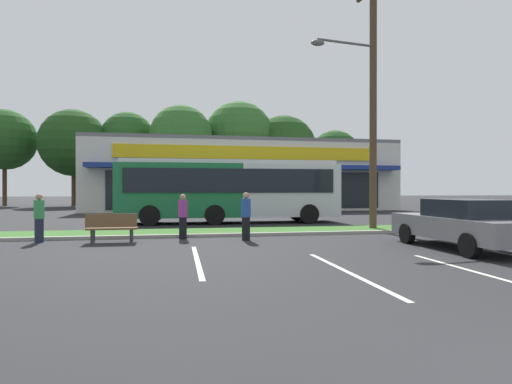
# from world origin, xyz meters

# --- Properties ---
(grass_median) EXTENTS (56.00, 2.20, 0.12)m
(grass_median) POSITION_xyz_m (0.00, 14.00, 0.06)
(grass_median) COLOR #386B28
(grass_median) RESTS_ON ground_plane
(curb_lip) EXTENTS (56.00, 0.24, 0.12)m
(curb_lip) POSITION_xyz_m (0.00, 12.78, 0.06)
(curb_lip) COLOR #99968C
(curb_lip) RESTS_ON ground_plane
(parking_stripe_0) EXTENTS (0.12, 4.80, 0.01)m
(parking_stripe_0) POSITION_xyz_m (-3.18, 7.82, 0.00)
(parking_stripe_0) COLOR silver
(parking_stripe_0) RESTS_ON ground_plane
(parking_stripe_1) EXTENTS (0.12, 4.80, 0.01)m
(parking_stripe_1) POSITION_xyz_m (-0.15, 5.74, 0.00)
(parking_stripe_1) COLOR silver
(parking_stripe_1) RESTS_ON ground_plane
(parking_stripe_2) EXTENTS (0.12, 4.80, 0.01)m
(parking_stripe_2) POSITION_xyz_m (2.47, 5.08, 0.00)
(parking_stripe_2) COLOR silver
(parking_stripe_2) RESTS_ON ground_plane
(parking_stripe_3) EXTENTS (0.12, 4.80, 0.01)m
(parking_stripe_3) POSITION_xyz_m (5.02, 7.80, 0.00)
(parking_stripe_3) COLOR silver
(parking_stripe_3) RESTS_ON ground_plane
(storefront_building) EXTENTS (26.16, 11.50, 6.03)m
(storefront_building) POSITION_xyz_m (1.95, 35.08, 3.02)
(storefront_building) COLOR beige
(storefront_building) RESTS_ON ground_plane
(tree_far_left) EXTENTS (6.54, 6.54, 10.48)m
(tree_far_left) POSITION_xyz_m (-22.23, 46.70, 7.19)
(tree_far_left) COLOR #473323
(tree_far_left) RESTS_ON ground_plane
(tree_left) EXTENTS (7.22, 7.22, 10.45)m
(tree_left) POSITION_xyz_m (-14.86, 45.31, 6.83)
(tree_left) COLOR #473323
(tree_left) RESTS_ON ground_plane
(tree_mid_left) EXTENTS (6.02, 6.02, 10.49)m
(tree_mid_left) POSITION_xyz_m (-9.29, 45.97, 7.45)
(tree_mid_left) COLOR #473323
(tree_mid_left) RESTS_ON ground_plane
(tree_mid) EXTENTS (6.83, 6.83, 10.90)m
(tree_mid) POSITION_xyz_m (-3.38, 43.04, 7.47)
(tree_mid) COLOR #473323
(tree_mid) RESTS_ON ground_plane
(tree_mid_right) EXTENTS (8.09, 8.09, 12.06)m
(tree_mid_right) POSITION_xyz_m (3.31, 45.55, 8.01)
(tree_mid_right) COLOR #473323
(tree_mid_right) RESTS_ON ground_plane
(tree_right) EXTENTS (7.96, 7.96, 10.67)m
(tree_right) POSITION_xyz_m (8.73, 45.85, 6.68)
(tree_right) COLOR #473323
(tree_right) RESTS_ON ground_plane
(tree_far_right) EXTENTS (6.26, 6.26, 9.09)m
(tree_far_right) POSITION_xyz_m (15.31, 46.04, 5.95)
(tree_far_right) COLOR #473323
(tree_far_right) RESTS_ON ground_plane
(utility_pole) EXTENTS (3.09, 2.40, 10.80)m
(utility_pole) POSITION_xyz_m (4.29, 13.81, 5.75)
(utility_pole) COLOR #4C3826
(utility_pole) RESTS_ON ground_plane
(city_bus) EXTENTS (11.40, 2.88, 3.25)m
(city_bus) POSITION_xyz_m (-1.01, 19.09, 1.76)
(city_bus) COLOR #196638
(city_bus) RESTS_ON ground_plane
(bus_stop_bench) EXTENTS (1.60, 0.45, 0.95)m
(bus_stop_bench) POSITION_xyz_m (-5.77, 11.75, 0.50)
(bus_stop_bench) COLOR brown
(bus_stop_bench) RESTS_ON ground_plane
(car_0) EXTENTS (4.44, 2.00, 1.60)m
(car_0) POSITION_xyz_m (0.89, 25.58, 0.81)
(car_0) COLOR #9E998C
(car_0) RESTS_ON ground_plane
(car_2) EXTENTS (2.01, 4.70, 1.45)m
(car_2) POSITION_xyz_m (4.48, 8.25, 0.75)
(car_2) COLOR slate
(car_2) RESTS_ON ground_plane
(pedestrian_near_bench) EXTENTS (0.32, 0.32, 1.58)m
(pedestrian_near_bench) POSITION_xyz_m (-3.48, 12.36, 0.79)
(pedestrian_near_bench) COLOR black
(pedestrian_near_bench) RESTS_ON ground_plane
(pedestrian_by_pole) EXTENTS (0.32, 0.32, 1.60)m
(pedestrian_by_pole) POSITION_xyz_m (-8.13, 12.26, 0.80)
(pedestrian_by_pole) COLOR #1E2338
(pedestrian_by_pole) RESTS_ON ground_plane
(pedestrian_mid) EXTENTS (0.33, 0.33, 1.64)m
(pedestrian_mid) POSITION_xyz_m (-1.37, 11.52, 0.82)
(pedestrian_mid) COLOR black
(pedestrian_mid) RESTS_ON ground_plane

